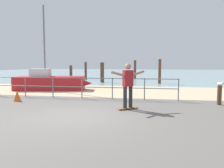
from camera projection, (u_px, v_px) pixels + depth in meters
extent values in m
cube|color=#605B56|center=(67.00, 125.00, 6.32)|extent=(24.00, 10.00, 0.04)
cube|color=tan|center=(115.00, 91.00, 14.15)|extent=(24.00, 6.00, 0.04)
cube|color=#849EA3|center=(141.00, 73.00, 41.56)|extent=(72.00, 50.00, 0.04)
cylinder|color=slate|center=(25.00, 87.00, 11.54)|extent=(0.05, 0.05, 1.05)
cylinder|color=slate|center=(53.00, 87.00, 11.26)|extent=(0.05, 0.05, 1.05)
cylinder|color=slate|center=(82.00, 88.00, 10.98)|extent=(0.05, 0.05, 1.05)
cylinder|color=slate|center=(112.00, 89.00, 10.70)|extent=(0.05, 0.05, 1.05)
cylinder|color=slate|center=(145.00, 89.00, 10.42)|extent=(0.05, 0.05, 1.05)
cylinder|color=slate|center=(178.00, 90.00, 10.14)|extent=(0.05, 0.05, 1.05)
cylinder|color=slate|center=(67.00, 78.00, 11.07)|extent=(10.70, 0.04, 0.04)
cylinder|color=slate|center=(67.00, 87.00, 11.11)|extent=(10.70, 0.04, 0.04)
cube|color=#B21E23|center=(50.00, 83.00, 14.49)|extent=(4.59, 2.28, 0.90)
cone|color=#B21E23|center=(84.00, 83.00, 14.54)|extent=(1.23, 0.98, 0.77)
cylinder|color=slate|center=(44.00, 41.00, 14.24)|extent=(0.10, 0.10, 4.51)
cube|color=silver|center=(40.00, 73.00, 14.41)|extent=(1.36, 1.13, 0.50)
cube|color=brown|center=(128.00, 108.00, 8.33)|extent=(0.75, 0.65, 0.02)
cylinder|color=orange|center=(133.00, 108.00, 8.54)|extent=(0.07, 0.06, 0.06)
cylinder|color=orange|center=(135.00, 109.00, 8.40)|extent=(0.07, 0.06, 0.06)
cylinder|color=orange|center=(120.00, 109.00, 8.28)|extent=(0.07, 0.06, 0.06)
cylinder|color=orange|center=(122.00, 110.00, 8.14)|extent=(0.07, 0.06, 0.06)
cylinder|color=#26262B|center=(131.00, 97.00, 8.35)|extent=(0.14, 0.14, 0.80)
cylinder|color=#26262B|center=(125.00, 97.00, 8.24)|extent=(0.14, 0.14, 0.80)
cube|color=maroon|center=(128.00, 78.00, 8.23)|extent=(0.41, 0.38, 0.60)
sphere|color=#9E755B|center=(128.00, 66.00, 8.19)|extent=(0.22, 0.22, 0.22)
cylinder|color=#9E755B|center=(138.00, 73.00, 8.43)|extent=(0.49, 0.42, 0.23)
cylinder|color=#9E755B|center=(117.00, 74.00, 8.01)|extent=(0.49, 0.42, 0.23)
cylinder|color=#513826|center=(219.00, 95.00, 9.24)|extent=(0.18, 0.18, 0.82)
ellipsoid|color=white|center=(220.00, 84.00, 9.20)|extent=(0.27, 0.35, 0.14)
sphere|color=white|center=(223.00, 83.00, 9.01)|extent=(0.09, 0.09, 0.09)
cone|color=gold|center=(224.00, 83.00, 8.96)|extent=(0.04, 0.06, 0.02)
cube|color=slate|center=(217.00, 83.00, 9.35)|extent=(0.12, 0.14, 0.02)
cylinder|color=#513826|center=(71.00, 72.00, 26.73)|extent=(0.34, 0.34, 1.52)
cylinder|color=#513826|center=(86.00, 71.00, 23.99)|extent=(0.25, 0.25, 1.90)
cylinder|color=#513826|center=(102.00, 73.00, 20.39)|extent=(0.35, 0.35, 1.83)
cylinder|color=#513826|center=(135.00, 70.00, 24.96)|extent=(0.27, 0.27, 2.10)
cylinder|color=#513826|center=(160.00, 71.00, 19.02)|extent=(0.25, 0.25, 2.11)
cone|color=#E55919|center=(17.00, 96.00, 10.13)|extent=(0.36, 0.36, 0.50)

